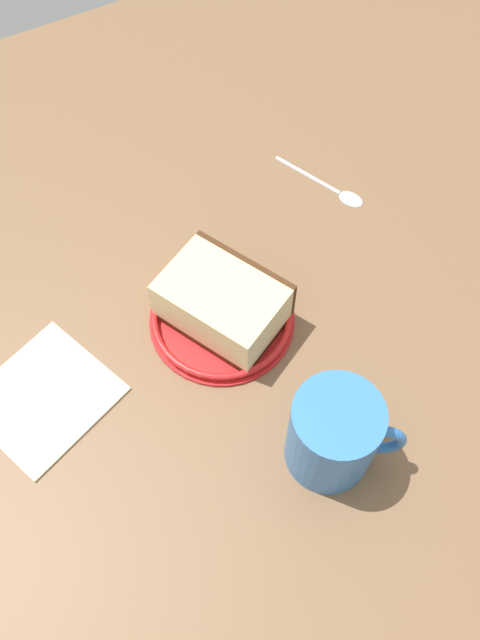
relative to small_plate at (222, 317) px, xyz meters
The scene contains 6 objects.
ground_plane 7.83cm from the small_plate, 48.65° to the right, with size 117.13×117.13×2.20cm, color brown.
small_plate is the anchor object (origin of this frame).
cake_slice 2.75cm from the small_plate, 26.87° to the left, with size 12.53×13.99×5.31cm.
tea_mug 17.56cm from the small_plate, 82.83° to the right, with size 9.49×7.75×9.55cm.
teaspoon 21.41cm from the small_plate, 24.65° to the left, with size 6.06×11.40×0.80cm.
folded_napkin 18.81cm from the small_plate, behind, with size 12.02×11.23×0.60cm, color beige.
Camera 1 is at (-19.31, -24.80, 58.81)cm, focal length 37.43 mm.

